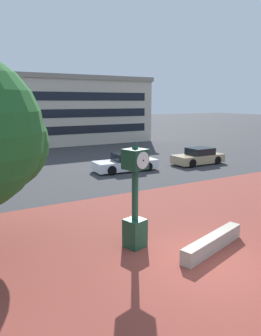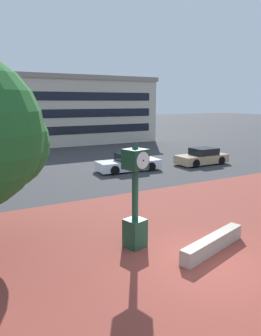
{
  "view_description": "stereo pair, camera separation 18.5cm",
  "coord_description": "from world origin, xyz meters",
  "views": [
    {
      "loc": [
        -6.49,
        -6.75,
        4.83
      ],
      "look_at": [
        -1.46,
        2.0,
        2.76
      ],
      "focal_mm": 34.49,
      "sensor_mm": 36.0,
      "label": 1
    },
    {
      "loc": [
        -6.33,
        -6.84,
        4.83
      ],
      "look_at": [
        -1.46,
        2.0,
        2.76
      ],
      "focal_mm": 34.49,
      "sensor_mm": 36.0,
      "label": 2
    }
  ],
  "objects": [
    {
      "name": "ground_plane",
      "position": [
        0.0,
        0.0,
        0.0
      ],
      "size": [
        200.0,
        200.0,
        0.0
      ],
      "primitive_type": "plane",
      "color": "#38383A"
    },
    {
      "name": "civic_building",
      "position": [
        5.74,
        34.86,
        3.86
      ],
      "size": [
        20.61,
        16.18,
        7.7
      ],
      "color": "beige",
      "rests_on": "ground"
    },
    {
      "name": "planter_wall",
      "position": [
        0.83,
        0.52,
        0.25
      ],
      "size": [
        3.18,
        1.29,
        0.5
      ],
      "primitive_type": "cube",
      "rotation": [
        0.0,
        0.0,
        0.29
      ],
      "color": "#ADA393",
      "rests_on": "ground"
    },
    {
      "name": "street_clock",
      "position": [
        -1.27,
        2.03,
        1.66
      ],
      "size": [
        0.8,
        0.83,
        3.6
      ],
      "rotation": [
        0.0,
        0.0,
        0.27
      ],
      "color": "#19422D",
      "rests_on": "ground"
    },
    {
      "name": "car_street_mid",
      "position": [
        4.44,
        12.91,
        0.57
      ],
      "size": [
        4.61,
        1.99,
        1.28
      ],
      "rotation": [
        0.0,
        0.0,
        1.52
      ],
      "color": "silver",
      "rests_on": "ground"
    },
    {
      "name": "street_lamp_post",
      "position": [
        -3.46,
        16.55,
        3.75
      ],
      "size": [
        0.36,
        0.36,
        6.07
      ],
      "color": "#4C4C51",
      "rests_on": "ground"
    },
    {
      "name": "plaza_brick_paving",
      "position": [
        0.0,
        1.94,
        0.0
      ],
      "size": [
        44.0,
        11.89,
        0.01
      ],
      "primitive_type": "cube",
      "color": "brown",
      "rests_on": "ground"
    },
    {
      "name": "car_street_near",
      "position": [
        10.65,
        12.32,
        0.57
      ],
      "size": [
        4.14,
        1.9,
        1.28
      ],
      "rotation": [
        0.0,
        0.0,
        1.57
      ],
      "color": "tan",
      "rests_on": "ground"
    }
  ]
}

